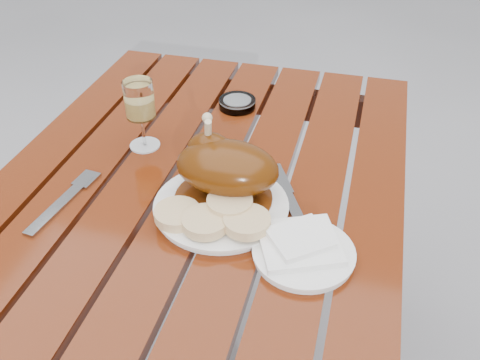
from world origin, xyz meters
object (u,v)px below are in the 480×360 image
object	(u,v)px
table	(199,318)
side_plate	(304,254)
wine_glass	(141,115)
dinner_plate	(221,207)
ashtray	(237,103)

from	to	relation	value
table	side_plate	bearing A→B (deg)	-25.90
table	wine_glass	distance (m)	0.49
table	dinner_plate	world-z (taller)	dinner_plate
table	side_plate	world-z (taller)	side_plate
dinner_plate	ashtray	world-z (taller)	ashtray
dinner_plate	wine_glass	bearing A→B (deg)	143.11
wine_glass	ashtray	world-z (taller)	wine_glass
dinner_plate	side_plate	size ratio (longest dim) A/B	1.44
side_plate	ashtray	distance (m)	0.52
wine_glass	ashtray	bearing A→B (deg)	55.35
table	ashtray	xyz separation A→B (m)	(0.00, 0.35, 0.39)
dinner_plate	table	bearing A→B (deg)	154.05
table	ashtray	size ratio (longest dim) A/B	13.46
table	wine_glass	bearing A→B (deg)	138.71
table	ashtray	bearing A→B (deg)	89.95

